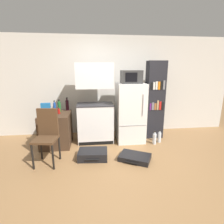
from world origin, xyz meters
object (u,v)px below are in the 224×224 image
(cereal_box, at_px, (46,110))
(bottle_ketchup_red, at_px, (59,111))
(kitchen_hutch, at_px, (95,107))
(chair, at_px, (47,132))
(bottle_blue_soda, at_px, (55,107))
(refrigerator, at_px, (130,113))
(bowl, at_px, (50,111))
(microwave, at_px, (131,77))
(suitcase_small_flat, at_px, (135,157))
(water_bottle_middle, at_px, (159,137))
(bottle_amber_beer, at_px, (42,112))
(suitcase_large_flat, at_px, (93,154))
(bookshelf, at_px, (155,100))
(water_bottle_front, at_px, (154,138))
(bottle_wine_dark, at_px, (67,105))
(side_table, at_px, (56,129))
(bottle_green_tall, at_px, (59,107))

(cereal_box, bearing_deg, bottle_ketchup_red, 50.50)
(kitchen_hutch, relative_size, chair, 1.82)
(bottle_blue_soda, height_order, chair, same)
(refrigerator, bearing_deg, bowl, 174.81)
(microwave, xyz_separation_m, suitcase_small_flat, (-0.11, -1.00, -1.51))
(bottle_ketchup_red, bearing_deg, kitchen_hutch, 8.16)
(cereal_box, distance_m, chair, 0.62)
(water_bottle_middle, bearing_deg, bottle_amber_beer, 179.61)
(cereal_box, bearing_deg, microwave, 9.56)
(bottle_blue_soda, height_order, suitcase_large_flat, bottle_blue_soda)
(microwave, xyz_separation_m, water_bottle_middle, (0.69, -0.23, -1.43))
(refrigerator, xyz_separation_m, suitcase_large_flat, (-0.93, -0.84, -0.62))
(bottle_amber_beer, height_order, suitcase_small_flat, bottle_amber_beer)
(bookshelf, height_order, water_bottle_front, bookshelf)
(microwave, height_order, bottle_wine_dark, microwave)
(cereal_box, bearing_deg, bowl, 94.00)
(bottle_blue_soda, height_order, water_bottle_front, bottle_blue_soda)
(suitcase_small_flat, bearing_deg, water_bottle_front, 74.97)
(bottle_wine_dark, height_order, water_bottle_middle, bottle_wine_dark)
(bottle_wine_dark, bearing_deg, side_table, -127.49)
(bookshelf, bearing_deg, bottle_blue_soda, -177.63)
(microwave, bearing_deg, bottle_blue_soda, 177.86)
(side_table, bearing_deg, water_bottle_front, -6.24)
(bottle_blue_soda, bearing_deg, bookshelf, 2.37)
(bottle_ketchup_red, distance_m, suitcase_small_flat, 1.98)
(bottle_ketchup_red, bearing_deg, chair, -96.88)
(bottle_amber_beer, bearing_deg, kitchen_hutch, 13.08)
(bottle_wine_dark, relative_size, water_bottle_middle, 1.02)
(bottle_wine_dark, xyz_separation_m, bowl, (-0.40, -0.08, -0.11))
(bottle_amber_beer, bearing_deg, chair, -70.33)
(bookshelf, distance_m, chair, 2.67)
(suitcase_small_flat, bearing_deg, bottle_amber_beer, -174.09)
(bottle_ketchup_red, bearing_deg, bottle_green_tall, 94.95)
(suitcase_large_flat, height_order, water_bottle_middle, water_bottle_middle)
(bookshelf, bearing_deg, refrigerator, -165.85)
(side_table, distance_m, bottle_ketchup_red, 0.44)
(suitcase_large_flat, bearing_deg, refrigerator, 46.56)
(bottle_wine_dark, bearing_deg, microwave, -9.40)
(bookshelf, relative_size, water_bottle_front, 5.92)
(suitcase_small_flat, height_order, water_bottle_front, water_bottle_front)
(bottle_green_tall, xyz_separation_m, suitcase_large_flat, (0.76, -0.96, -0.79))
(bottle_green_tall, distance_m, bowl, 0.26)
(bottle_blue_soda, distance_m, chair, 0.95)
(microwave, relative_size, cereal_box, 1.54)
(side_table, xyz_separation_m, bookshelf, (2.43, 0.23, 0.59))
(side_table, relative_size, suitcase_small_flat, 1.09)
(refrigerator, distance_m, cereal_box, 1.93)
(bottle_green_tall, height_order, cereal_box, cereal_box)
(kitchen_hutch, distance_m, bookshelf, 1.52)
(cereal_box, height_order, suitcase_small_flat, cereal_box)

